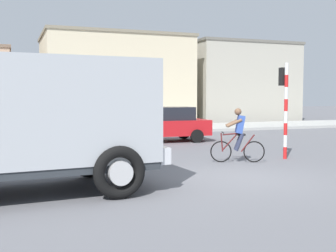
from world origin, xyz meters
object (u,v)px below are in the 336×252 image
object	(u,v)px
car_red_near	(95,123)
car_white_mid	(166,124)
truck_foreground	(30,117)
traffic_light_pole	(285,97)
cyclist	(238,135)

from	to	relation	value
car_red_near	car_white_mid	distance (m)	3.57
truck_foreground	car_red_near	size ratio (longest dim) A/B	1.30
traffic_light_pole	car_red_near	distance (m)	9.79
truck_foreground	car_white_mid	world-z (taller)	truck_foreground
cyclist	car_white_mid	xyz separation A→B (m)	(-0.05, 6.49, -0.05)
traffic_light_pole	cyclist	bearing A→B (deg)	-174.79
truck_foreground	cyclist	world-z (taller)	truck_foreground
traffic_light_pole	car_white_mid	bearing A→B (deg)	106.73
traffic_light_pole	car_white_mid	size ratio (longest dim) A/B	0.79
car_white_mid	car_red_near	bearing A→B (deg)	143.13
cyclist	traffic_light_pole	bearing A→B (deg)	5.21
truck_foreground	car_red_near	xyz separation A→B (m)	(3.45, 10.83, -0.85)
truck_foreground	car_white_mid	xyz separation A→B (m)	(6.31, 8.69, -0.85)
car_red_near	car_white_mid	bearing A→B (deg)	-36.87
cyclist	car_red_near	world-z (taller)	cyclist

